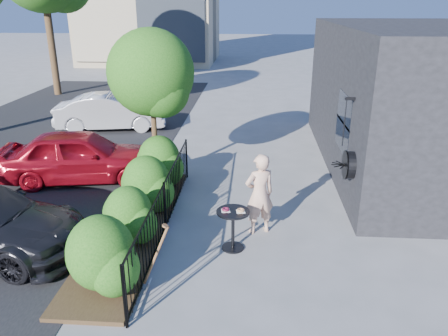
# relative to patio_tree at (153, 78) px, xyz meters

# --- Properties ---
(ground) EXTENTS (120.00, 120.00, 0.00)m
(ground) POSITION_rel_patio_tree_xyz_m (2.24, -2.76, -2.76)
(ground) COLOR gray
(ground) RESTS_ON ground
(shop_building) EXTENTS (6.22, 9.00, 4.00)m
(shop_building) POSITION_rel_patio_tree_xyz_m (7.73, 1.74, -0.76)
(shop_building) COLOR black
(shop_building) RESTS_ON ground
(fence) EXTENTS (0.05, 6.05, 1.10)m
(fence) POSITION_rel_patio_tree_xyz_m (0.74, -2.76, -2.20)
(fence) COLOR black
(fence) RESTS_ON ground
(planting_bed) EXTENTS (1.30, 6.00, 0.08)m
(planting_bed) POSITION_rel_patio_tree_xyz_m (0.04, -2.76, -2.72)
(planting_bed) COLOR #382616
(planting_bed) RESTS_ON ground
(shrubs) EXTENTS (1.10, 5.60, 1.24)m
(shrubs) POSITION_rel_patio_tree_xyz_m (0.14, -2.66, -2.06)
(shrubs) COLOR #195312
(shrubs) RESTS_ON ground
(patio_tree) EXTENTS (2.20, 2.20, 3.94)m
(patio_tree) POSITION_rel_patio_tree_xyz_m (0.00, 0.00, 0.00)
(patio_tree) COLOR #3F2B19
(patio_tree) RESTS_ON ground
(cafe_table) EXTENTS (0.65, 0.65, 0.88)m
(cafe_table) POSITION_rel_patio_tree_xyz_m (2.20, -3.40, -2.20)
(cafe_table) COLOR black
(cafe_table) RESTS_ON ground
(woman) EXTENTS (0.75, 0.63, 1.74)m
(woman) POSITION_rel_patio_tree_xyz_m (2.71, -2.69, -1.89)
(woman) COLOR #E6B295
(woman) RESTS_ON ground
(shovel) EXTENTS (0.49, 0.17, 1.31)m
(shovel) POSITION_rel_patio_tree_xyz_m (0.98, -4.87, -2.19)
(shovel) COLOR brown
(shovel) RESTS_ON ground
(car_red) EXTENTS (4.33, 2.31, 1.40)m
(car_red) POSITION_rel_patio_tree_xyz_m (-2.08, -0.14, -2.06)
(car_red) COLOR maroon
(car_red) RESTS_ON ground
(car_silver) EXTENTS (4.24, 2.10, 1.34)m
(car_silver) POSITION_rel_patio_tree_xyz_m (-2.85, 4.90, -2.09)
(car_silver) COLOR silver
(car_silver) RESTS_ON ground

